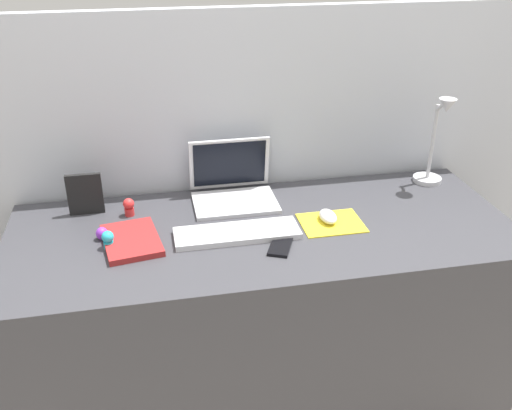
{
  "coord_description": "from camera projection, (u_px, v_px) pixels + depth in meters",
  "views": [
    {
      "loc": [
        -0.35,
        -1.63,
        1.68
      ],
      "look_at": [
        -0.03,
        0.0,
        0.83
      ],
      "focal_mm": 39.97,
      "sensor_mm": 36.0,
      "label": 1
    }
  ],
  "objects": [
    {
      "name": "desk",
      "position": [
        263.0,
        316.0,
        2.08
      ],
      "size": [
        1.7,
        0.69,
        0.74
      ],
      "primitive_type": "cube",
      "color": "#38383D",
      "rests_on": "ground_plane"
    },
    {
      "name": "cell_phone",
      "position": [
        281.0,
        245.0,
        1.81
      ],
      "size": [
        0.11,
        0.14,
        0.01
      ],
      "primitive_type": "cube",
      "rotation": [
        0.0,
        0.0,
        -0.42
      ],
      "color": "black",
      "rests_on": "desk"
    },
    {
      "name": "picture_frame",
      "position": [
        85.0,
        194.0,
        1.98
      ],
      "size": [
        0.12,
        0.02,
        0.15
      ],
      "primitive_type": "cube",
      "color": "black",
      "rests_on": "desk"
    },
    {
      "name": "notebook_pad",
      "position": [
        131.0,
        240.0,
        1.82
      ],
      "size": [
        0.21,
        0.26,
        0.02
      ],
      "primitive_type": "cube",
      "rotation": [
        0.0,
        0.0,
        0.16
      ],
      "color": "maroon",
      "rests_on": "desk"
    },
    {
      "name": "keyboard",
      "position": [
        237.0,
        233.0,
        1.86
      ],
      "size": [
        0.41,
        0.13,
        0.02
      ],
      "primitive_type": "cube",
      "color": "silver",
      "rests_on": "desk"
    },
    {
      "name": "ground_plane",
      "position": [
        262.0,
        391.0,
        2.25
      ],
      "size": [
        6.0,
        6.0,
        0.0
      ],
      "primitive_type": "plane",
      "color": "gray"
    },
    {
      "name": "laptop",
      "position": [
        233.0,
        185.0,
        2.09
      ],
      "size": [
        0.3,
        0.24,
        0.21
      ],
      "color": "silver",
      "rests_on": "desk"
    },
    {
      "name": "mousepad",
      "position": [
        331.0,
        223.0,
        1.94
      ],
      "size": [
        0.21,
        0.17,
        0.0
      ],
      "primitive_type": "cube",
      "color": "yellow",
      "rests_on": "desk"
    },
    {
      "name": "desk_lamp",
      "position": [
        436.0,
        144.0,
        2.15
      ],
      "size": [
        0.11,
        0.15,
        0.36
      ],
      "color": "#B7B7BC",
      "rests_on": "desk"
    },
    {
      "name": "mouse",
      "position": [
        328.0,
        216.0,
        1.95
      ],
      "size": [
        0.06,
        0.1,
        0.03
      ],
      "primitive_type": "ellipsoid",
      "color": "silver",
      "rests_on": "mousepad"
    },
    {
      "name": "toy_figurine_red",
      "position": [
        129.0,
        206.0,
        1.98
      ],
      "size": [
        0.04,
        0.04,
        0.06
      ],
      "color": "red",
      "rests_on": "desk"
    },
    {
      "name": "toy_figurine_purple",
      "position": [
        102.0,
        233.0,
        1.84
      ],
      "size": [
        0.04,
        0.04,
        0.04
      ],
      "primitive_type": "ellipsoid",
      "color": "purple",
      "rests_on": "desk"
    },
    {
      "name": "toy_figurine_cyan",
      "position": [
        108.0,
        239.0,
        1.79
      ],
      "size": [
        0.04,
        0.04,
        0.06
      ],
      "color": "#28B7CC",
      "rests_on": "desk"
    },
    {
      "name": "back_wall",
      "position": [
        243.0,
        190.0,
        2.27
      ],
      "size": [
        2.9,
        0.05,
        1.4
      ],
      "primitive_type": "cube",
      "color": "#B2B7C1",
      "rests_on": "ground_plane"
    }
  ]
}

